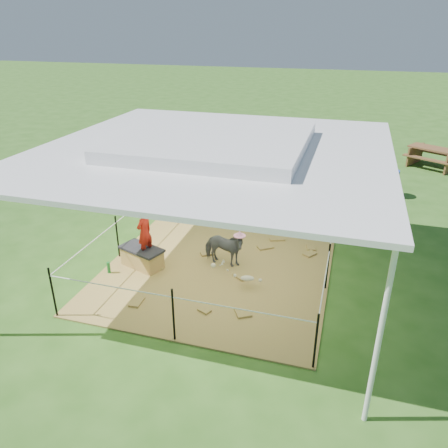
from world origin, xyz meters
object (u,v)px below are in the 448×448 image
(green_bottle, at_px, (109,268))
(picnic_table_far, at_px, (433,158))
(pony, at_px, (224,248))
(straw_bale, at_px, (142,258))
(distant_person, at_px, (358,155))
(trash_barrel, at_px, (388,183))
(foal, at_px, (247,277))
(picnic_table_near, at_px, (342,159))
(woman, at_px, (144,228))

(green_bottle, xyz_separation_m, picnic_table_far, (7.39, 9.85, 0.21))
(green_bottle, distance_m, pony, 2.42)
(straw_bale, bearing_deg, picnic_table_far, 53.98)
(straw_bale, height_order, distant_person, distant_person)
(straw_bale, bearing_deg, distant_person, 62.01)
(straw_bale, relative_size, distant_person, 0.68)
(trash_barrel, distance_m, distant_person, 2.24)
(green_bottle, xyz_separation_m, foal, (2.88, 0.29, 0.10))
(picnic_table_near, height_order, picnic_table_far, picnic_table_near)
(foal, height_order, distant_person, distant_person)
(picnic_table_near, bearing_deg, woman, -123.01)
(trash_barrel, xyz_separation_m, picnic_table_near, (-1.46, 2.29, -0.03))
(distant_person, bearing_deg, picnic_table_far, -157.69)
(green_bottle, relative_size, picnic_table_far, 0.14)
(distant_person, bearing_deg, foal, 69.97)
(green_bottle, distance_m, foal, 2.90)
(woman, xyz_separation_m, pony, (1.54, 0.54, -0.51))
(green_bottle, relative_size, trash_barrel, 0.30)
(pony, xyz_separation_m, picnic_table_near, (2.07, 7.67, -0.05))
(distant_person, bearing_deg, pony, 63.86)
(foal, xyz_separation_m, picnic_table_near, (1.38, 8.37, 0.12))
(distant_person, bearing_deg, green_bottle, 53.46)
(pony, relative_size, picnic_table_far, 0.55)
(picnic_table_far, bearing_deg, distant_person, -120.76)
(straw_bale, bearing_deg, picnic_table_near, 65.67)
(straw_bale, xyz_separation_m, green_bottle, (-0.55, -0.45, -0.07))
(green_bottle, relative_size, foal, 0.30)
(pony, xyz_separation_m, distant_person, (2.58, 7.40, 0.21))
(foal, xyz_separation_m, picnic_table_far, (4.51, 9.57, 0.10))
(woman, height_order, picnic_table_near, woman)
(straw_bale, distance_m, trash_barrel, 7.85)
(picnic_table_far, height_order, distant_person, distant_person)
(pony, height_order, picnic_table_near, pony)
(green_bottle, height_order, distant_person, distant_person)
(green_bottle, height_order, foal, foal)
(woman, bearing_deg, pony, 128.90)
(picnic_table_far, bearing_deg, trash_barrel, -85.61)
(straw_bale, relative_size, picnic_table_far, 0.51)
(straw_bale, height_order, trash_barrel, trash_barrel)
(trash_barrel, height_order, distant_person, distant_person)
(woman, xyz_separation_m, trash_barrel, (5.06, 5.92, -0.54))
(woman, relative_size, trash_barrel, 1.29)
(trash_barrel, relative_size, picnic_table_far, 0.48)
(green_bottle, bearing_deg, pony, 24.28)
(straw_bale, xyz_separation_m, distant_person, (4.22, 7.94, 0.42))
(green_bottle, xyz_separation_m, pony, (2.19, 0.99, 0.28))
(picnic_table_near, bearing_deg, straw_bale, -123.60)
(picnic_table_near, xyz_separation_m, distant_person, (0.51, -0.26, 0.26))
(straw_bale, relative_size, woman, 0.83)
(pony, height_order, picnic_table_far, pony)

